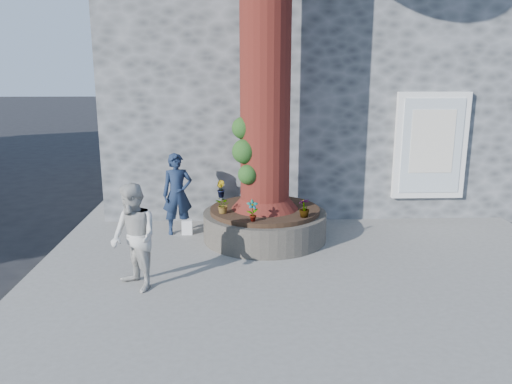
{
  "coord_description": "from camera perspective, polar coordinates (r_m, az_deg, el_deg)",
  "views": [
    {
      "loc": [
        0.28,
        -6.96,
        3.2
      ],
      "look_at": [
        0.6,
        1.08,
        1.25
      ],
      "focal_mm": 35.0,
      "sensor_mm": 36.0,
      "label": 1
    }
  ],
  "objects": [
    {
      "name": "ground",
      "position": [
        7.67,
        -4.24,
        -11.09
      ],
      "size": [
        120.0,
        120.0,
        0.0
      ],
      "primitive_type": "plane",
      "color": "black",
      "rests_on": "ground"
    },
    {
      "name": "pavement",
      "position": [
        8.64,
        6.06,
        -7.76
      ],
      "size": [
        9.0,
        8.0,
        0.12
      ],
      "primitive_type": "cube",
      "color": "slate",
      "rests_on": "ground"
    },
    {
      "name": "yellow_line",
      "position": [
        9.2,
        -23.55,
        -7.9
      ],
      "size": [
        0.1,
        30.0,
        0.01
      ],
      "primitive_type": "cube",
      "color": "yellow",
      "rests_on": "ground"
    },
    {
      "name": "stone_shop",
      "position": [
        14.33,
        6.85,
        13.37
      ],
      "size": [
        10.3,
        8.3,
        6.3
      ],
      "color": "#444748",
      "rests_on": "ground"
    },
    {
      "name": "planter",
      "position": [
        9.4,
        1.01,
        -3.64
      ],
      "size": [
        2.3,
        2.3,
        0.6
      ],
      "color": "black",
      "rests_on": "pavement"
    },
    {
      "name": "man",
      "position": [
        9.69,
        -8.97,
        -0.24
      ],
      "size": [
        0.64,
        0.5,
        1.58
      ],
      "primitive_type": "imported",
      "rotation": [
        0.0,
        0.0,
        0.22
      ],
      "color": "#15223B",
      "rests_on": "pavement"
    },
    {
      "name": "woman",
      "position": [
        7.33,
        -13.78,
        -5.09
      ],
      "size": [
        0.94,
        0.96,
        1.56
      ],
      "primitive_type": "imported",
      "rotation": [
        0.0,
        0.0,
        -0.87
      ],
      "color": "#B3B2AC",
      "rests_on": "pavement"
    },
    {
      "name": "shopping_bag",
      "position": [
        9.77,
        -7.9,
        -4.02
      ],
      "size": [
        0.21,
        0.13,
        0.28
      ],
      "primitive_type": "cube",
      "rotation": [
        0.0,
        0.0,
        0.06
      ],
      "color": "white",
      "rests_on": "pavement"
    },
    {
      "name": "plant_a",
      "position": [
        8.43,
        -0.4,
        -2.16
      ],
      "size": [
        0.22,
        0.17,
        0.37
      ],
      "primitive_type": "imported",
      "rotation": [
        0.0,
        0.0,
        0.2
      ],
      "color": "gray",
      "rests_on": "planter"
    },
    {
      "name": "plant_b",
      "position": [
        10.08,
        -4.08,
        0.35
      ],
      "size": [
        0.25,
        0.26,
        0.34
      ],
      "primitive_type": "imported",
      "rotation": [
        0.0,
        0.0,
        2.14
      ],
      "color": "gray",
      "rests_on": "planter"
    },
    {
      "name": "plant_c",
      "position": [
        8.73,
        5.54,
        -1.82
      ],
      "size": [
        0.24,
        0.24,
        0.33
      ],
      "primitive_type": "imported",
      "rotation": [
        0.0,
        0.0,
        3.49
      ],
      "color": "gray",
      "rests_on": "planter"
    },
    {
      "name": "plant_d",
      "position": [
        8.94,
        -3.74,
        -1.5
      ],
      "size": [
        0.37,
        0.37,
        0.3
      ],
      "primitive_type": "imported",
      "rotation": [
        0.0,
        0.0,
        5.5
      ],
      "color": "gray",
      "rests_on": "planter"
    }
  ]
}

